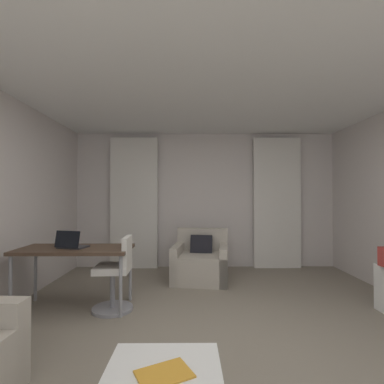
% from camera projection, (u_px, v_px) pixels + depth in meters
% --- Properties ---
extents(ground_plane, '(12.00, 12.00, 0.00)m').
position_uv_depth(ground_plane, '(224.00, 347.00, 2.60)').
color(ground_plane, gray).
extents(wall_window, '(5.12, 0.06, 2.60)m').
position_uv_depth(wall_window, '(205.00, 200.00, 5.65)').
color(wall_window, silver).
rests_on(wall_window, ground).
extents(ceiling, '(5.12, 6.12, 0.06)m').
position_uv_depth(ceiling, '(223.00, 59.00, 2.64)').
color(ceiling, white).
rests_on(ceiling, wall_left).
extents(curtain_left_panel, '(0.90, 0.06, 2.50)m').
position_uv_depth(curtain_left_panel, '(134.00, 203.00, 5.51)').
color(curtain_left_panel, silver).
rests_on(curtain_left_panel, ground).
extents(curtain_right_panel, '(0.90, 0.06, 2.50)m').
position_uv_depth(curtain_right_panel, '(277.00, 203.00, 5.53)').
color(curtain_right_panel, silver).
rests_on(curtain_right_panel, ground).
extents(armchair, '(0.97, 0.93, 0.81)m').
position_uv_depth(armchair, '(201.00, 263.00, 4.69)').
color(armchair, '#B2A899').
rests_on(armchair, ground).
extents(desk, '(1.34, 0.63, 0.74)m').
position_uv_depth(desk, '(75.00, 253.00, 3.52)').
color(desk, '#4C3828').
rests_on(desk, ground).
extents(desk_chair, '(0.48, 0.48, 0.88)m').
position_uv_depth(desk_chair, '(116.00, 277.00, 3.45)').
color(desk_chair, gray).
rests_on(desk_chair, ground).
extents(laptop, '(0.37, 0.32, 0.22)m').
position_uv_depth(laptop, '(71.00, 244.00, 3.49)').
color(laptop, '#2D2D33').
rests_on(laptop, desk).
extents(magazine_open, '(0.34, 0.31, 0.01)m').
position_uv_depth(magazine_open, '(164.00, 374.00, 1.52)').
color(magazine_open, orange).
rests_on(magazine_open, coffee_table).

